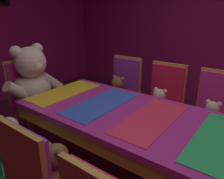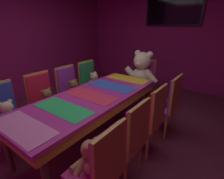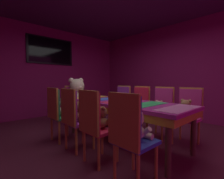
{
  "view_description": "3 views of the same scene",
  "coord_description": "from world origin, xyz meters",
  "views": [
    {
      "loc": [
        -1.37,
        -0.65,
        1.52
      ],
      "look_at": [
        0.03,
        0.41,
        0.89
      ],
      "focal_mm": 34.5,
      "sensor_mm": 36.0,
      "label": 1
    },
    {
      "loc": [
        1.58,
        -1.67,
        1.71
      ],
      "look_at": [
        0.18,
        0.26,
        0.8
      ],
      "focal_mm": 27.96,
      "sensor_mm": 36.0,
      "label": 2
    },
    {
      "loc": [
        -2.06,
        -1.91,
        1.1
      ],
      "look_at": [
        -0.21,
        0.06,
        0.96
      ],
      "focal_mm": 25.49,
      "sensor_mm": 36.0,
      "label": 3
    }
  ],
  "objects": [
    {
      "name": "ground_plane",
      "position": [
        0.0,
        0.0,
        0.0
      ],
      "size": [
        7.9,
        7.9,
        0.0
      ],
      "primitive_type": "plane",
      "color": "#591E33"
    },
    {
      "name": "wall_back",
      "position": [
        0.0,
        3.2,
        1.4
      ],
      "size": [
        5.2,
        0.12,
        2.8
      ],
      "primitive_type": "cube",
      "color": "#8C1959",
      "rests_on": "ground_plane"
    },
    {
      "name": "wall_right",
      "position": [
        2.6,
        0.0,
        1.4
      ],
      "size": [
        0.12,
        6.4,
        2.8
      ],
      "primitive_type": "cube",
      "color": "#8C1959",
      "rests_on": "ground_plane"
    },
    {
      "name": "banquet_table",
      "position": [
        0.0,
        -0.0,
        0.65
      ],
      "size": [
        0.9,
        2.35,
        0.75
      ],
      "color": "#B22D8C",
      "rests_on": "ground_plane"
    },
    {
      "name": "chair_left_0",
      "position": [
        -0.84,
        -0.85,
        0.6
      ],
      "size": [
        0.42,
        0.41,
        0.98
      ],
      "color": "#2D47B2",
      "rests_on": "ground_plane"
    },
    {
      "name": "teddy_left_0",
      "position": [
        -0.69,
        -0.85,
        0.6
      ],
      "size": [
        0.26,
        0.34,
        0.32
      ],
      "color": "beige",
      "rests_on": "chair_left_0"
    },
    {
      "name": "chair_left_1",
      "position": [
        -0.84,
        -0.25,
        0.6
      ],
      "size": [
        0.42,
        0.41,
        0.98
      ],
      "color": "red",
      "rests_on": "ground_plane"
    },
    {
      "name": "teddy_left_1",
      "position": [
        -0.7,
        -0.25,
        0.59
      ],
      "size": [
        0.25,
        0.33,
        0.31
      ],
      "color": "brown",
      "rests_on": "chair_left_1"
    },
    {
      "name": "chair_left_2",
      "position": [
        -0.83,
        0.29,
        0.6
      ],
      "size": [
        0.42,
        0.41,
        0.98
      ],
      "color": "purple",
      "rests_on": "ground_plane"
    },
    {
      "name": "teddy_left_2",
      "position": [
        -0.69,
        0.29,
        0.59
      ],
      "size": [
        0.25,
        0.33,
        0.31
      ],
      "color": "brown",
      "rests_on": "chair_left_2"
    },
    {
      "name": "chair_left_3",
      "position": [
        -0.84,
        0.84,
        0.6
      ],
      "size": [
        0.42,
        0.41,
        0.98
      ],
      "color": "#268C4C",
      "rests_on": "ground_plane"
    },
    {
      "name": "teddy_left_3",
      "position": [
        -0.7,
        0.84,
        0.6
      ],
      "size": [
        0.27,
        0.35,
        0.33
      ],
      "color": "beige",
      "rests_on": "chair_left_3"
    },
    {
      "name": "chair_right_0",
      "position": [
        0.86,
        -0.8,
        0.6
      ],
      "size": [
        0.42,
        0.41,
        0.98
      ],
      "rotation": [
        0.0,
        0.0,
        3.14
      ],
      "color": "#CC338C",
      "rests_on": "ground_plane"
    },
    {
      "name": "teddy_right_0",
      "position": [
        0.71,
        -0.8,
        0.6
      ],
      "size": [
        0.27,
        0.35,
        0.33
      ],
      "rotation": [
        0.0,
        0.0,
        3.14
      ],
      "color": "#9E7247",
      "rests_on": "chair_right_0"
    },
    {
      "name": "chair_right_1",
      "position": [
        0.84,
        -0.3,
        0.6
      ],
      "size": [
        0.42,
        0.41,
        0.98
      ],
      "rotation": [
        0.0,
        0.0,
        3.14
      ],
      "color": "#CC338C",
      "rests_on": "ground_plane"
    },
    {
      "name": "teddy_right_1",
      "position": [
        0.7,
        -0.3,
        0.57
      ],
      "size": [
        0.22,
        0.29,
        0.27
      ],
      "rotation": [
        0.0,
        0.0,
        3.14
      ],
      "color": "beige",
      "rests_on": "chair_right_1"
    },
    {
      "name": "chair_right_2",
      "position": [
        0.83,
        0.25,
        0.6
      ],
      "size": [
        0.42,
        0.41,
        0.98
      ],
      "rotation": [
        0.0,
        0.0,
        3.14
      ],
      "color": "red",
      "rests_on": "ground_plane"
    },
    {
      "name": "teddy_right_2",
      "position": [
        0.69,
        0.25,
        0.58
      ],
      "size": [
        0.23,
        0.3,
        0.28
      ],
      "rotation": [
        0.0,
        0.0,
        3.14
      ],
      "color": "beige",
      "rests_on": "chair_right_2"
    },
    {
      "name": "chair_right_3",
      "position": [
        0.86,
        0.83,
        0.6
      ],
      "size": [
        0.42,
        0.41,
        0.98
      ],
      "rotation": [
        0.0,
        0.0,
        3.14
      ],
      "color": "purple",
      "rests_on": "ground_plane"
    },
    {
      "name": "teddy_right_3",
      "position": [
        0.71,
        0.83,
        0.59
      ],
      "size": [
        0.26,
        0.33,
        0.31
      ],
      "rotation": [
        0.0,
        0.0,
        3.14
      ],
      "color": "brown",
      "rests_on": "chair_right_3"
    },
    {
      "name": "throne_chair",
      "position": [
        0.0,
        1.72,
        0.6
      ],
      "size": [
        0.41,
        0.42,
        0.98
      ],
      "rotation": [
        0.0,
        0.0,
        -1.57
      ],
      "color": "#CC338C",
      "rests_on": "ground_plane"
    },
    {
      "name": "king_teddy_bear",
      "position": [
        0.0,
        1.54,
        0.77
      ],
      "size": [
        0.77,
        0.59,
        0.72
      ],
      "rotation": [
        0.0,
        0.0,
        -1.57
      ],
      "color": "beige",
      "rests_on": "throne_chair"
    },
    {
      "name": "wall_tv",
      "position": [
        0.0,
        3.11,
        2.05
      ],
      "size": [
        1.43,
        0.06,
        0.83
      ],
      "color": "black"
    }
  ]
}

